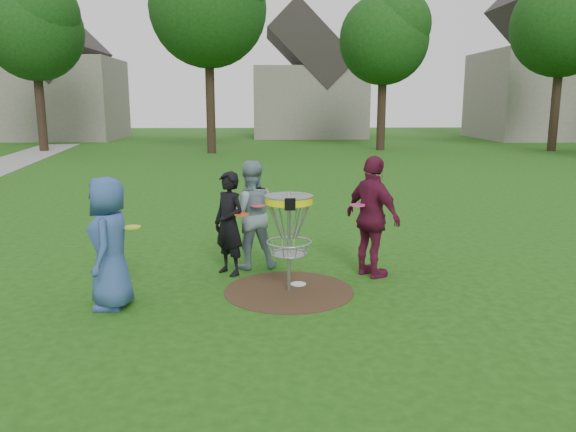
{
  "coord_description": "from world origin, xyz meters",
  "views": [
    {
      "loc": [
        -0.33,
        -7.39,
        2.57
      ],
      "look_at": [
        0.0,
        0.3,
        1.0
      ],
      "focal_mm": 35.0,
      "sensor_mm": 36.0,
      "label": 1
    }
  ],
  "objects_px": {
    "player_black": "(229,224)",
    "disc_golf_basket": "(289,219)",
    "player_maroon": "(373,217)",
    "player_grey": "(250,215)",
    "player_blue": "(110,243)"
  },
  "relations": [
    {
      "from": "player_black",
      "to": "disc_golf_basket",
      "type": "relative_size",
      "value": 1.13
    },
    {
      "from": "disc_golf_basket",
      "to": "player_maroon",
      "type": "bearing_deg",
      "value": 26.58
    },
    {
      "from": "player_grey",
      "to": "player_maroon",
      "type": "bearing_deg",
      "value": 154.08
    },
    {
      "from": "disc_golf_basket",
      "to": "player_black",
      "type": "bearing_deg",
      "value": 135.87
    },
    {
      "from": "player_black",
      "to": "player_blue",
      "type": "bearing_deg",
      "value": -90.47
    },
    {
      "from": "player_black",
      "to": "player_grey",
      "type": "relative_size",
      "value": 0.92
    },
    {
      "from": "player_blue",
      "to": "player_grey",
      "type": "relative_size",
      "value": 0.99
    },
    {
      "from": "player_maroon",
      "to": "disc_golf_basket",
      "type": "bearing_deg",
      "value": 84.08
    },
    {
      "from": "player_maroon",
      "to": "disc_golf_basket",
      "type": "xyz_separation_m",
      "value": [
        -1.26,
        -0.63,
        0.11
      ]
    },
    {
      "from": "player_blue",
      "to": "player_black",
      "type": "distance_m",
      "value": 1.94
    },
    {
      "from": "player_grey",
      "to": "disc_golf_basket",
      "type": "height_order",
      "value": "player_grey"
    },
    {
      "from": "player_grey",
      "to": "player_maroon",
      "type": "height_order",
      "value": "player_maroon"
    },
    {
      "from": "player_maroon",
      "to": "player_grey",
      "type": "bearing_deg",
      "value": 41.04
    },
    {
      "from": "disc_golf_basket",
      "to": "player_grey",
      "type": "bearing_deg",
      "value": 115.25
    },
    {
      "from": "player_grey",
      "to": "player_maroon",
      "type": "relative_size",
      "value": 0.94
    }
  ]
}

